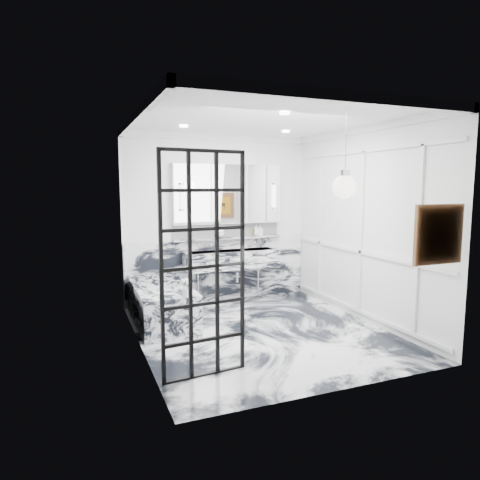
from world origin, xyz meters
name	(u,v)px	position (x,y,z in m)	size (l,w,h in m)	color
floor	(261,332)	(0.00, 0.00, 0.00)	(3.60, 3.60, 0.00)	white
ceiling	(263,119)	(0.00, 0.00, 2.80)	(3.60, 3.60, 0.00)	white
wall_back	(218,219)	(0.00, 1.80, 1.40)	(3.60, 3.60, 0.00)	white
wall_front	(343,247)	(0.00, -1.80, 1.40)	(3.60, 3.60, 0.00)	white
wall_left	(138,234)	(-1.60, 0.00, 1.40)	(3.60, 3.60, 0.00)	white
wall_right	(363,225)	(1.60, 0.00, 1.40)	(3.60, 3.60, 0.00)	white
marble_clad_back	(219,270)	(0.00, 1.78, 0.53)	(3.18, 0.05, 1.05)	white
marble_clad_left	(140,239)	(-1.59, 0.00, 1.34)	(0.02, 3.56, 2.68)	white
panel_molding	(361,231)	(1.58, 0.00, 1.30)	(0.03, 3.40, 2.30)	white
soap_bottle_a	(256,230)	(0.67, 1.71, 1.19)	(0.08, 0.08, 0.21)	#8C5919
soap_bottle_b	(260,230)	(0.74, 1.71, 1.19)	(0.09, 0.09, 0.19)	#4C4C51
soap_bottle_c	(257,232)	(0.68, 1.71, 1.16)	(0.10, 0.10, 0.13)	silver
face_pot	(220,233)	(0.00, 1.71, 1.17)	(0.16, 0.16, 0.16)	white
amber_bottle	(254,233)	(0.63, 1.71, 1.14)	(0.04, 0.04, 0.10)	#8C5919
flower_vase	(186,293)	(-1.01, 0.11, 0.61)	(0.08, 0.08, 0.12)	silver
crittall_door	(204,267)	(-1.10, -1.01, 1.15)	(0.88, 0.04, 2.30)	black
artwork	(439,234)	(1.20, -1.76, 1.46)	(0.53, 0.05, 0.53)	#C18E13
pendant_light	(345,187)	(0.29, -1.38, 1.95)	(0.24, 0.24, 0.24)	white
trough_sink	(231,259)	(0.15, 1.55, 0.73)	(1.60, 0.45, 0.30)	silver
ledge	(228,238)	(0.15, 1.72, 1.07)	(1.90, 0.14, 0.04)	silver
subway_tile	(227,230)	(0.15, 1.78, 1.21)	(1.90, 0.03, 0.23)	white
mirror_cabinet	(228,194)	(0.15, 1.73, 1.82)	(1.90, 0.16, 1.00)	white
sconce_left	(182,197)	(-0.67, 1.63, 1.78)	(0.07, 0.07, 0.40)	white
sconce_right	(274,196)	(0.97, 1.63, 1.78)	(0.07, 0.07, 0.40)	white
bathtub	(161,304)	(-1.18, 0.90, 0.28)	(0.75, 1.65, 0.55)	silver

